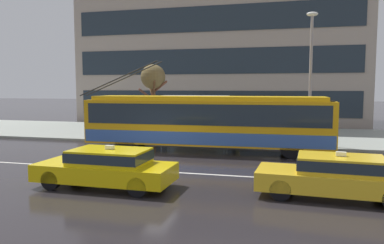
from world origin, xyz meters
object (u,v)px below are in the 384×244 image
Objects in this scene: taxi_oncoming_near at (107,166)px; pedestrian_approaching_curb at (290,113)px; pedestrian_at_shelter at (239,113)px; street_lamp at (311,68)px; pedestrian_walking_past at (234,123)px; bus_shelter at (195,107)px; trolleybus at (207,121)px; street_tree_bare at (153,80)px; taxi_oncoming_far at (336,175)px.

pedestrian_approaching_curb reaches higher than taxi_oncoming_near.
pedestrian_at_shelter reaches higher than taxi_oncoming_near.
pedestrian_at_shelter is 0.28× the size of street_lamp.
street_lamp is (3.87, -0.26, 2.57)m from pedestrian_at_shelter.
pedestrian_walking_past is 5.50m from street_lamp.
pedestrian_at_shelter is (2.65, -0.09, -0.33)m from bus_shelter.
pedestrian_walking_past is at bearing 77.50° from trolleybus.
street_lamp is 9.86m from street_tree_bare.
pedestrian_at_shelter is at bearing -162.77° from pedestrian_approaching_curb.
taxi_oncoming_near is (-1.72, -7.59, -0.86)m from trolleybus.
bus_shelter is (0.35, 10.67, 1.39)m from taxi_oncoming_near.
taxi_oncoming_far and taxi_oncoming_near have the same top height.
bus_shelter is 1.98× the size of pedestrian_at_shelter.
street_lamp is at bearing -3.79° from pedestrian_at_shelter.
street_lamp is (1.04, -1.13, 2.57)m from pedestrian_approaching_curb.
taxi_oncoming_near is 0.64× the size of street_lamp.
bus_shelter is 1.99× the size of pedestrian_approaching_curb.
street_tree_bare reaches higher than pedestrian_walking_past.
taxi_oncoming_far is 15.52m from street_tree_bare.
bus_shelter is at bearing 178.06° from pedestrian_at_shelter.
pedestrian_walking_past is at bearing 77.35° from taxi_oncoming_near.
street_tree_bare reaches higher than taxi_oncoming_near.
bus_shelter is at bearing 176.96° from street_lamp.
bus_shelter is at bearing -158.72° from pedestrian_walking_past.
pedestrian_walking_past is (2.24, 0.87, -1.00)m from bus_shelter.
pedestrian_approaching_curb is at bearing -1.52° from pedestrian_walking_past.
pedestrian_walking_past reaches higher than taxi_oncoming_near.
taxi_oncoming_far is 7.16m from taxi_oncoming_near.
pedestrian_at_shelter is 0.44× the size of street_tree_bare.
trolleybus reaches higher than taxi_oncoming_near.
pedestrian_approaching_curb is (5.48, 0.79, -0.33)m from bus_shelter.
bus_shelter is at bearing -171.83° from pedestrian_approaching_curb.
street_lamp is (4.28, -1.22, 3.24)m from pedestrian_walking_past.
street_tree_bare reaches higher than pedestrian_approaching_curb.
street_lamp is 1.55× the size of street_tree_bare.
bus_shelter is 6.90m from street_lamp.
street_lamp reaches higher than taxi_oncoming_near.
street_lamp is (6.52, -0.35, 2.24)m from bus_shelter.
street_tree_bare is (-4.53, 4.47, 2.21)m from trolleybus.
taxi_oncoming_far is 2.82× the size of pedestrian_walking_past.
taxi_oncoming_far is at bearing -88.41° from street_lamp.
pedestrian_at_shelter reaches higher than pedestrian_walking_past.
taxi_oncoming_near is at bearing -123.65° from street_lamp.
taxi_oncoming_far is 10.42m from street_lamp.
trolleybus is at bearing -102.50° from pedestrian_walking_past.
trolleybus is 6.51× the size of pedestrian_approaching_curb.
pedestrian_approaching_curb is 1.24× the size of pedestrian_walking_past.
taxi_oncoming_far is 1.14× the size of bus_shelter.
pedestrian_walking_past is (0.88, 3.95, -0.46)m from trolleybus.
street_tree_bare is (-2.82, 12.06, 3.07)m from taxi_oncoming_near.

